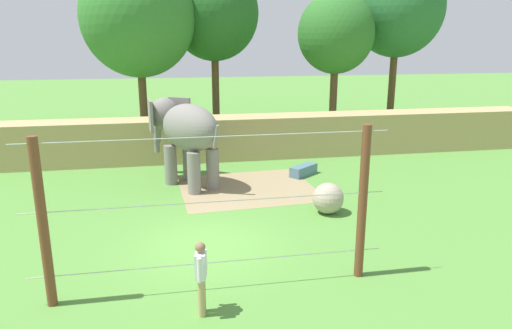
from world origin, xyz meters
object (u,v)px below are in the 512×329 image
Objects in this scene: zookeeper at (201,275)px; enrichment_ball at (328,198)px; feed_trough at (304,170)px; elephant at (185,130)px.

enrichment_ball is at bearing 48.62° from zookeeper.
feed_trough is at bearing 84.07° from enrichment_ball.
elephant is at bearing -175.88° from feed_trough.
elephant is 5.42m from feed_trough.
elephant is at bearing 137.46° from enrichment_ball.
zookeeper is at bearing -117.55° from feed_trough.
zookeeper reaches higher than feed_trough.
elephant is 2.92× the size of feed_trough.
enrichment_ball is 7.03m from zookeeper.
enrichment_ball is at bearing -42.54° from elephant.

